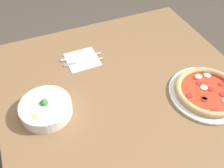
% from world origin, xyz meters
% --- Properties ---
extents(ground_plane, '(8.00, 8.00, 0.00)m').
position_xyz_m(ground_plane, '(0.00, 0.00, 0.00)').
color(ground_plane, '#4C4238').
extents(dining_table, '(1.10, 1.09, 0.73)m').
position_xyz_m(dining_table, '(0.00, 0.00, 0.63)').
color(dining_table, olive).
rests_on(dining_table, ground_plane).
extents(pizza, '(0.32, 0.32, 0.04)m').
position_xyz_m(pizza, '(-0.15, -0.30, 0.75)').
color(pizza, white).
rests_on(pizza, dining_table).
extents(bowl, '(0.21, 0.21, 0.07)m').
position_xyz_m(bowl, '(0.02, 0.35, 0.76)').
color(bowl, white).
rests_on(bowl, dining_table).
extents(napkin, '(0.15, 0.15, 0.00)m').
position_xyz_m(napkin, '(0.27, 0.12, 0.73)').
color(napkin, white).
rests_on(napkin, dining_table).
extents(fork, '(0.03, 0.19, 0.00)m').
position_xyz_m(fork, '(0.25, 0.12, 0.73)').
color(fork, silver).
rests_on(fork, napkin).
extents(knife, '(0.03, 0.20, 0.01)m').
position_xyz_m(knife, '(0.29, 0.11, 0.73)').
color(knife, silver).
rests_on(knife, napkin).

